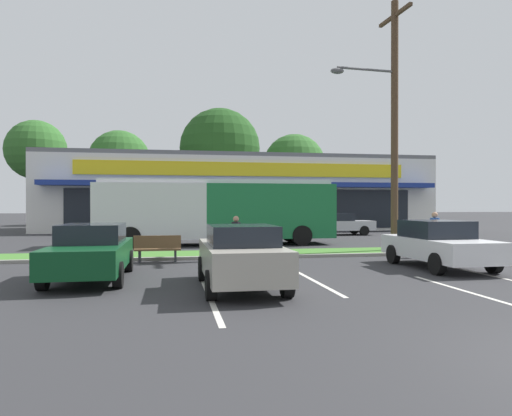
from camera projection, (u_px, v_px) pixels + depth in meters
name	position (u px, v px, depth m)	size (l,w,h in m)	color
grass_median	(308.00, 253.00, 19.15)	(56.00, 2.20, 0.12)	#427A2D
curb_lip	(317.00, 256.00, 17.95)	(56.00, 0.24, 0.12)	gray
parking_stripe_0	(211.00, 299.00, 9.96)	(0.12, 4.80, 0.01)	silver
parking_stripe_1	(313.00, 280.00, 12.43)	(0.12, 4.80, 0.01)	silver
parking_stripe_2	(470.00, 292.00, 10.71)	(0.12, 4.80, 0.01)	silver
parking_stripe_3	(507.00, 279.00, 12.61)	(0.12, 4.80, 0.01)	silver
storefront_building	(238.00, 193.00, 39.84)	(30.79, 11.40, 6.00)	silver
tree_far_left	(36.00, 150.00, 44.35)	(5.60, 5.60, 10.03)	#473323
tree_left	(119.00, 161.00, 49.22)	(6.41, 6.41, 9.84)	#473323
tree_mid_left	(220.00, 149.00, 47.02)	(8.01, 8.01, 11.68)	#473323
tree_mid	(294.00, 166.00, 51.69)	(6.87, 6.87, 9.82)	#473323
utility_pole	(392.00, 119.00, 19.60)	(3.03, 2.40, 10.53)	#4C3826
city_bus	(216.00, 210.00, 23.60)	(11.80, 2.71, 3.25)	#196638
bus_stop_bench	(158.00, 248.00, 16.29)	(1.60, 0.45, 0.95)	brown
car_0	(339.00, 224.00, 31.44)	(4.41, 1.93, 1.46)	#B7B7BC
car_1	(241.00, 256.00, 11.20)	(1.86, 4.22, 1.52)	#9E998C
car_2	(439.00, 244.00, 14.90)	(2.02, 4.34, 1.50)	silver
car_3	(167.00, 225.00, 30.17)	(4.77, 1.95, 1.38)	navy
car_5	(91.00, 251.00, 12.57)	(1.92, 4.64, 1.48)	#0C3F1E
pedestrian_near_bench	(236.00, 238.00, 16.94)	(0.32, 0.32, 1.61)	#726651
pedestrian_by_pole	(435.00, 234.00, 18.08)	(0.35, 0.35, 1.74)	#47423D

